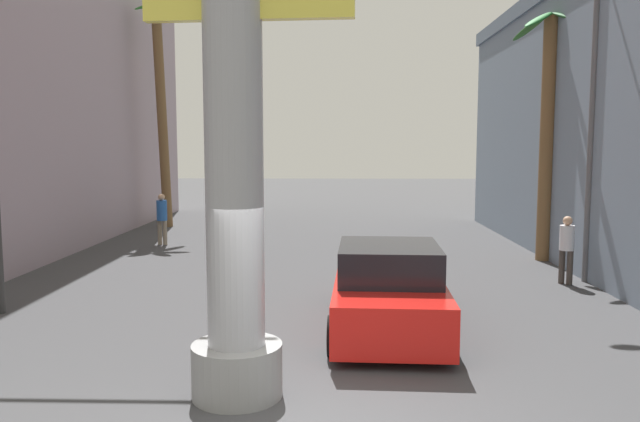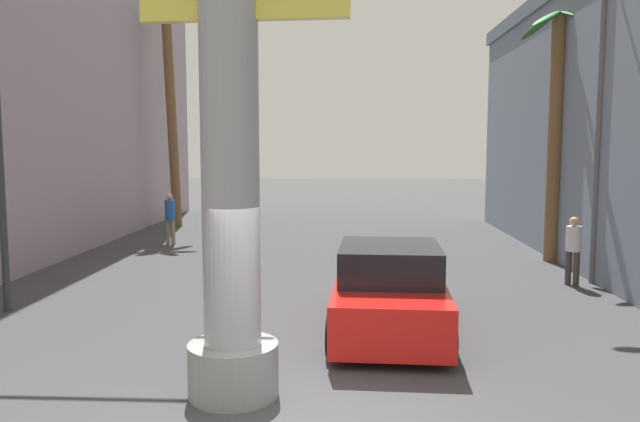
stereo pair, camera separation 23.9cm
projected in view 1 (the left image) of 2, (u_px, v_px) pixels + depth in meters
ground_plane at (326, 267)px, 16.84m from camera, size 91.05×91.05×0.00m
neon_sign_pole at (233, 41)px, 7.71m from camera, size 2.98×1.19×9.97m
street_lamp at (579, 86)px, 14.61m from camera, size 2.47×0.28×7.81m
traffic_light_mast at (70, 83)px, 11.72m from camera, size 5.23×0.32×6.36m
car_lead at (388, 289)px, 11.19m from camera, size 2.15×4.87×1.56m
palm_tree_mid_right at (548, 119)px, 17.48m from camera, size 2.33×2.38×7.00m
palm_tree_far_left at (163, 92)px, 24.46m from camera, size 2.36×2.42×8.92m
pedestrian_mid_right at (567, 245)px, 14.69m from camera, size 0.48×0.48×1.62m
pedestrian_far_left at (162, 215)px, 20.59m from camera, size 0.42×0.42×1.70m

